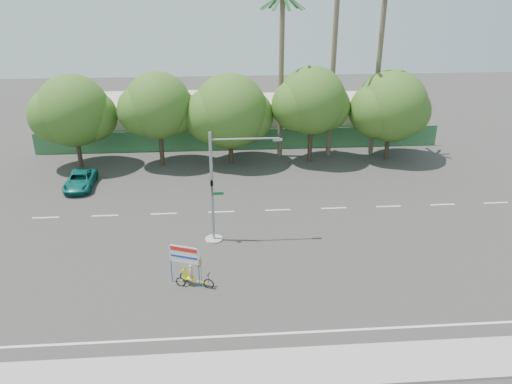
{
  "coord_description": "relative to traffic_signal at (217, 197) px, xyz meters",
  "views": [
    {
      "loc": [
        -1.95,
        -23.59,
        15.17
      ],
      "look_at": [
        0.09,
        3.26,
        3.5
      ],
      "focal_mm": 35.0,
      "sensor_mm": 36.0,
      "label": 1
    }
  ],
  "objects": [
    {
      "name": "palm_mid",
      "position": [
        14.2,
        15.52,
        6.48
      ],
      "size": [
        3.73,
        3.79,
        15.45
      ],
      "color": "#70604C",
      "rests_on": "ground"
    },
    {
      "name": "tree_far_left",
      "position": [
        -11.85,
        14.02,
        1.84
      ],
      "size": [
        7.14,
        6.0,
        7.96
      ],
      "color": "#473828",
      "rests_on": "ground"
    },
    {
      "name": "palm_short",
      "position": [
        5.7,
        15.52,
        5.94
      ],
      "size": [
        3.73,
        3.79,
        14.45
      ],
      "color": "#70604C",
      "rests_on": "ground"
    },
    {
      "name": "sidewalk_near",
      "position": [
        2.2,
        -11.48,
        -2.86
      ],
      "size": [
        50.0,
        2.4,
        0.12
      ],
      "primitive_type": "cube",
      "color": "gray",
      "rests_on": "ground"
    },
    {
      "name": "tree_right",
      "position": [
        8.15,
        14.02,
        2.32
      ],
      "size": [
        6.9,
        5.8,
        8.36
      ],
      "color": "#473828",
      "rests_on": "ground"
    },
    {
      "name": "pickup_truck",
      "position": [
        -10.67,
        9.26,
        -2.31
      ],
      "size": [
        2.14,
        4.43,
        1.22
      ],
      "primitive_type": "imported",
      "rotation": [
        0.0,
        0.0,
        0.03
      ],
      "color": "#0D615B",
      "rests_on": "ground"
    },
    {
      "name": "tree_center",
      "position": [
        1.14,
        14.02,
        1.55
      ],
      "size": [
        7.62,
        6.4,
        7.85
      ],
      "color": "#473828",
      "rests_on": "ground"
    },
    {
      "name": "tree_far_right",
      "position": [
        15.15,
        14.02,
        1.73
      ],
      "size": [
        7.38,
        6.2,
        7.94
      ],
      "color": "#473828",
      "rests_on": "ground"
    },
    {
      "name": "tree_left",
      "position": [
        -4.85,
        14.02,
        2.14
      ],
      "size": [
        6.66,
        5.6,
        8.07
      ],
      "color": "#473828",
      "rests_on": "ground"
    },
    {
      "name": "palm_tall",
      "position": [
        10.2,
        15.52,
        7.55
      ],
      "size": [
        3.73,
        3.79,
        17.45
      ],
      "color": "#70604C",
      "rests_on": "ground"
    },
    {
      "name": "ground",
      "position": [
        2.2,
        -3.98,
        -2.92
      ],
      "size": [
        120.0,
        120.0,
        0.0
      ],
      "primitive_type": "plane",
      "color": "#33302D",
      "rests_on": "ground"
    },
    {
      "name": "traffic_signal",
      "position": [
        0.0,
        0.0,
        0.0
      ],
      "size": [
        4.72,
        1.1,
        7.0
      ],
      "color": "gray",
      "rests_on": "ground"
    },
    {
      "name": "trike_billboard",
      "position": [
        -1.58,
        -4.86,
        -1.94
      ],
      "size": [
        2.32,
        1.1,
        2.42
      ],
      "rotation": [
        0.0,
        0.0,
        -0.37
      ],
      "color": "black",
      "rests_on": "ground"
    },
    {
      "name": "fence",
      "position": [
        2.2,
        17.52,
        -1.92
      ],
      "size": [
        38.0,
        0.08,
        2.0
      ],
      "primitive_type": "cube",
      "color": "#336B3D",
      "rests_on": "ground"
    },
    {
      "name": "building_right",
      "position": [
        10.2,
        22.02,
        -1.12
      ],
      "size": [
        14.0,
        8.0,
        3.6
      ],
      "primitive_type": "cube",
      "color": "beige",
      "rests_on": "ground"
    },
    {
      "name": "building_left",
      "position": [
        -7.8,
        22.02,
        -0.92
      ],
      "size": [
        12.0,
        8.0,
        4.0
      ],
      "primitive_type": "cube",
      "color": "beige",
      "rests_on": "ground"
    }
  ]
}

